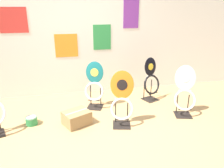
{
  "coord_description": "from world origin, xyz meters",
  "views": [
    {
      "loc": [
        -0.32,
        -2.64,
        1.83
      ],
      "look_at": [
        0.46,
        0.84,
        0.55
      ],
      "focal_mm": 35.0,
      "sensor_mm": 36.0,
      "label": 1
    }
  ],
  "objects_px": {
    "toilet_seat_display_orange_sun": "(122,102)",
    "toilet_seat_display_white_plain": "(185,93)",
    "toilet_seat_display_teal_sax": "(94,86)",
    "storage_box": "(77,118)",
    "paint_can": "(31,120)",
    "toilet_seat_display_jazz_black": "(151,81)"
  },
  "relations": [
    {
      "from": "toilet_seat_display_orange_sun",
      "to": "toilet_seat_display_jazz_black",
      "type": "xyz_separation_m",
      "value": [
        0.84,
        0.85,
        -0.0
      ]
    },
    {
      "from": "toilet_seat_display_teal_sax",
      "to": "paint_can",
      "type": "relative_size",
      "value": 4.7
    },
    {
      "from": "toilet_seat_display_teal_sax",
      "to": "paint_can",
      "type": "bearing_deg",
      "value": -159.38
    },
    {
      "from": "toilet_seat_display_white_plain",
      "to": "toilet_seat_display_teal_sax",
      "type": "relative_size",
      "value": 0.99
    },
    {
      "from": "toilet_seat_display_white_plain",
      "to": "toilet_seat_display_teal_sax",
      "type": "xyz_separation_m",
      "value": [
        -1.48,
        0.64,
        0.01
      ]
    },
    {
      "from": "toilet_seat_display_jazz_black",
      "to": "paint_can",
      "type": "height_order",
      "value": "toilet_seat_display_jazz_black"
    },
    {
      "from": "toilet_seat_display_teal_sax",
      "to": "storage_box",
      "type": "distance_m",
      "value": 0.75
    },
    {
      "from": "toilet_seat_display_teal_sax",
      "to": "toilet_seat_display_jazz_black",
      "type": "xyz_separation_m",
      "value": [
        1.16,
        0.1,
        -0.02
      ]
    },
    {
      "from": "paint_can",
      "to": "toilet_seat_display_jazz_black",
      "type": "bearing_deg",
      "value": 12.91
    },
    {
      "from": "toilet_seat_display_white_plain",
      "to": "toilet_seat_display_teal_sax",
      "type": "distance_m",
      "value": 1.61
    },
    {
      "from": "toilet_seat_display_jazz_black",
      "to": "storage_box",
      "type": "relative_size",
      "value": 1.74
    },
    {
      "from": "toilet_seat_display_orange_sun",
      "to": "paint_can",
      "type": "bearing_deg",
      "value": 166.86
    },
    {
      "from": "toilet_seat_display_orange_sun",
      "to": "toilet_seat_display_white_plain",
      "type": "relative_size",
      "value": 1.03
    },
    {
      "from": "toilet_seat_display_white_plain",
      "to": "storage_box",
      "type": "bearing_deg",
      "value": 177.68
    },
    {
      "from": "toilet_seat_display_teal_sax",
      "to": "toilet_seat_display_orange_sun",
      "type": "bearing_deg",
      "value": -66.61
    },
    {
      "from": "toilet_seat_display_orange_sun",
      "to": "storage_box",
      "type": "height_order",
      "value": "toilet_seat_display_orange_sun"
    },
    {
      "from": "toilet_seat_display_orange_sun",
      "to": "toilet_seat_display_teal_sax",
      "type": "xyz_separation_m",
      "value": [
        -0.32,
        0.75,
        0.01
      ]
    },
    {
      "from": "toilet_seat_display_jazz_black",
      "to": "storage_box",
      "type": "distance_m",
      "value": 1.71
    },
    {
      "from": "toilet_seat_display_orange_sun",
      "to": "toilet_seat_display_white_plain",
      "type": "xyz_separation_m",
      "value": [
        1.15,
        0.11,
        0.0
      ]
    },
    {
      "from": "toilet_seat_display_teal_sax",
      "to": "storage_box",
      "type": "height_order",
      "value": "toilet_seat_display_teal_sax"
    },
    {
      "from": "paint_can",
      "to": "storage_box",
      "type": "distance_m",
      "value": 0.74
    },
    {
      "from": "toilet_seat_display_white_plain",
      "to": "toilet_seat_display_jazz_black",
      "type": "bearing_deg",
      "value": 112.94
    }
  ]
}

